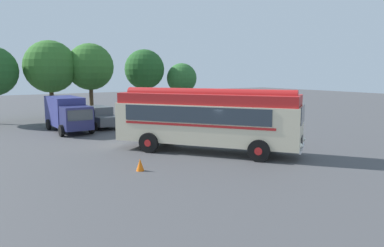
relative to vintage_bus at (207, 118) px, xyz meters
The scene contains 10 objects.
ground_plane 2.07m from the vintage_bus, 39.20° to the right, with size 120.00×120.00×0.00m, color #474749.
vintage_bus is the anchor object (origin of this frame).
car_near_left 12.12m from the vintage_bus, 99.25° to the left, with size 2.18×4.31×1.66m.
car_mid_left 11.32m from the vintage_bus, 84.20° to the left, with size 2.29×4.36×1.66m.
box_van 12.37m from the vintage_bus, 111.33° to the left, with size 2.40×5.80×2.50m.
tree_left_of_centre 19.46m from the vintage_bus, 102.00° to the left, with size 4.66×4.66×7.15m.
tree_centre 18.46m from the vintage_bus, 91.46° to the left, with size 4.33×4.33×6.99m.
tree_right_of_centre 20.26m from the vintage_bus, 73.61° to the left, with size 4.14×4.14×6.67m.
tree_far_right 20.23m from the vintage_bus, 62.64° to the left, with size 3.19×3.22×5.26m.
traffic_cone 5.31m from the vintage_bus, 161.28° to the right, with size 0.36×0.36×0.55m, color orange.
Camera 1 is at (-12.33, -15.98, 4.41)m, focal length 35.00 mm.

